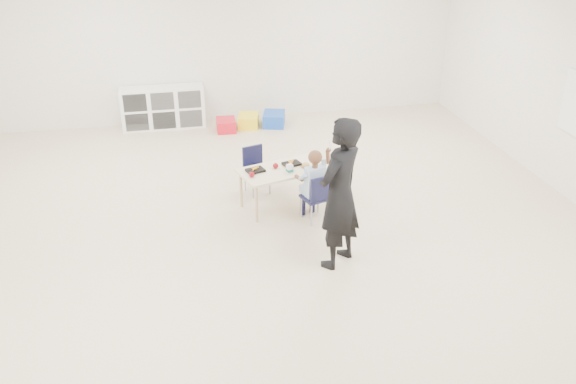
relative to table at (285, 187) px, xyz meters
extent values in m
plane|color=beige|center=(-0.26, -1.00, -0.27)|extent=(9.00, 9.00, 0.00)
cube|color=white|center=(-0.26, 3.50, 1.13)|extent=(8.00, 0.02, 2.80)
cube|color=beige|center=(0.00, 0.00, 0.24)|extent=(1.27, 0.88, 0.03)
cube|color=black|center=(0.11, 0.09, 0.27)|extent=(0.26, 0.22, 0.03)
cube|color=black|center=(-0.38, -0.02, 0.27)|extent=(0.26, 0.22, 0.03)
cube|color=white|center=(0.04, -0.12, 0.31)|extent=(0.09, 0.09, 0.10)
ellipsoid|color=tan|center=(0.27, -0.02, 0.29)|extent=(0.09, 0.09, 0.07)
sphere|color=maroon|center=(-0.12, 0.02, 0.30)|extent=(0.07, 0.07, 0.07)
sphere|color=maroon|center=(-0.45, -0.17, 0.30)|extent=(0.07, 0.07, 0.07)
cube|color=white|center=(-1.46, 3.28, 0.08)|extent=(1.40, 0.40, 0.70)
imported|color=black|center=(0.29, -1.44, 0.58)|extent=(0.73, 0.71, 1.69)
cube|color=red|center=(-0.44, 2.87, -0.17)|extent=(0.33, 0.42, 0.20)
cube|color=yellow|center=(-0.04, 2.98, -0.16)|extent=(0.42, 0.50, 0.21)
cube|color=blue|center=(0.41, 2.96, -0.16)|extent=(0.46, 0.54, 0.23)
camera|label=1|loc=(-1.40, -6.90, 3.46)|focal=38.00mm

